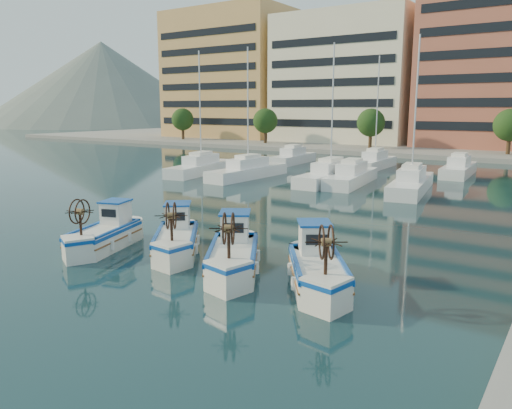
# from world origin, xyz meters

# --- Properties ---
(ground) EXTENTS (300.00, 300.00, 0.00)m
(ground) POSITION_xyz_m (0.00, 0.00, 0.00)
(ground) COLOR #18383F
(ground) RESTS_ON ground
(hill_west) EXTENTS (180.00, 180.00, 60.00)m
(hill_west) POSITION_xyz_m (-140.00, 110.00, 0.00)
(hill_west) COLOR slate
(hill_west) RESTS_ON ground
(yacht_marina) EXTENTS (41.91, 23.02, 11.50)m
(yacht_marina) POSITION_xyz_m (-3.32, 27.68, 0.53)
(yacht_marina) COLOR white
(yacht_marina) RESTS_ON ground
(fishing_boat_a) EXTENTS (2.84, 4.28, 2.59)m
(fishing_boat_a) POSITION_xyz_m (-5.33, -1.19, 0.71)
(fishing_boat_a) COLOR silver
(fishing_boat_a) RESTS_ON ground
(fishing_boat_b) EXTENTS (3.83, 4.24, 2.64)m
(fishing_boat_b) POSITION_xyz_m (-2.05, -0.02, 0.73)
(fishing_boat_b) COLOR silver
(fishing_boat_b) RESTS_ON ground
(fishing_boat_c) EXTENTS (3.77, 4.54, 2.77)m
(fishing_boat_c) POSITION_xyz_m (1.49, -0.61, 0.76)
(fishing_boat_c) COLOR silver
(fishing_boat_c) RESTS_ON ground
(fishing_boat_d) EXTENTS (3.83, 4.44, 2.73)m
(fishing_boat_d) POSITION_xyz_m (4.99, -0.31, 0.75)
(fishing_boat_d) COLOR silver
(fishing_boat_d) RESTS_ON ground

